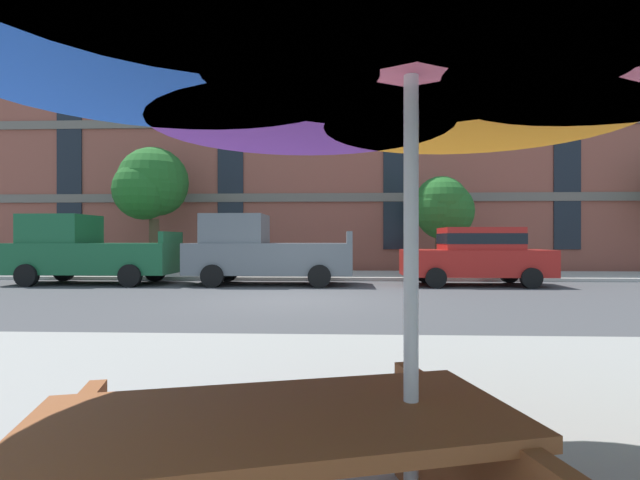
% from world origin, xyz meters
% --- Properties ---
extents(ground_plane, '(120.00, 120.00, 0.00)m').
position_xyz_m(ground_plane, '(0.00, 0.00, 0.00)').
color(ground_plane, '#424244').
extents(sidewalk_far, '(56.00, 3.60, 0.12)m').
position_xyz_m(sidewalk_far, '(0.00, 6.80, 0.06)').
color(sidewalk_far, '#B2ADA3').
rests_on(sidewalk_far, ground).
extents(apartment_building, '(42.44, 12.08, 12.80)m').
position_xyz_m(apartment_building, '(-0.00, 14.99, 6.40)').
color(apartment_building, '#934C3D').
rests_on(apartment_building, ground).
extents(pickup_green, '(5.10, 2.12, 2.20)m').
position_xyz_m(pickup_green, '(-6.91, 3.70, 1.03)').
color(pickup_green, '#195933').
rests_on(pickup_green, ground).
extents(pickup_gray, '(5.10, 2.12, 2.20)m').
position_xyz_m(pickup_gray, '(-1.27, 3.70, 1.03)').
color(pickup_gray, slate).
rests_on(pickup_gray, ground).
extents(sedan_red, '(4.40, 1.98, 1.78)m').
position_xyz_m(sedan_red, '(5.35, 3.70, 0.95)').
color(sedan_red, '#B21E19').
rests_on(sedan_red, ground).
extents(street_tree_left, '(2.72, 2.86, 5.01)m').
position_xyz_m(street_tree_left, '(-6.17, 6.94, 3.52)').
color(street_tree_left, brown).
rests_on(street_tree_left, ground).
extents(street_tree_middle, '(2.31, 2.20, 3.77)m').
position_xyz_m(street_tree_middle, '(4.96, 6.75, 2.59)').
color(street_tree_middle, '#4C3823').
rests_on(street_tree_middle, ground).
extents(patio_umbrella, '(3.80, 3.53, 2.53)m').
position_xyz_m(patio_umbrella, '(1.42, -9.00, 2.27)').
color(patio_umbrella, silver).
rests_on(patio_umbrella, ground).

